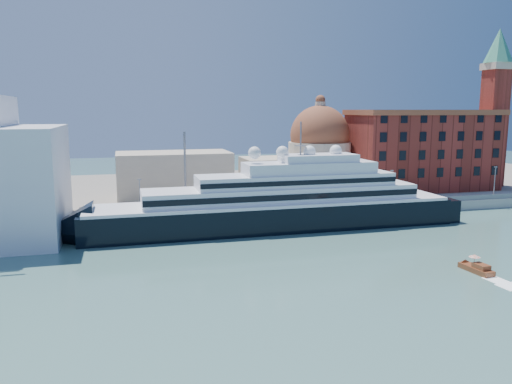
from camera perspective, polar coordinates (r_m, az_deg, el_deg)
name	(u,v)px	position (r m, az deg, el deg)	size (l,w,h in m)	color
ground	(327,258)	(87.38, 8.10, -7.49)	(400.00, 400.00, 0.00)	#38625F
quay	(270,212)	(118.11, 1.64, -2.33)	(180.00, 10.00, 2.50)	gray
land	(233,188)	(157.24, -2.65, 0.51)	(260.00, 72.00, 2.00)	slate
quay_fence	(276,208)	(113.52, 2.30, -1.86)	(180.00, 0.10, 1.20)	slate
superyacht	(262,208)	(105.67, 0.69, -1.87)	(89.09, 12.35, 26.63)	black
service_barge	(110,236)	(102.14, -16.30, -4.89)	(11.28, 4.51, 2.48)	white
water_taxi	(477,268)	(86.38, 23.94, -7.95)	(2.44, 6.11, 2.84)	maroon
warehouse	(422,149)	(154.86, 18.48, 4.66)	(43.00, 19.00, 23.25)	maroon
campanile	(495,98)	(168.92, 25.66, 9.67)	(8.40, 8.40, 47.00)	maroon
church	(268,161)	(140.93, 1.38, 3.55)	(66.00, 18.00, 25.50)	beige
lamp_posts	(219,179)	(112.02, -4.31, 1.46)	(120.80, 2.40, 18.00)	slate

